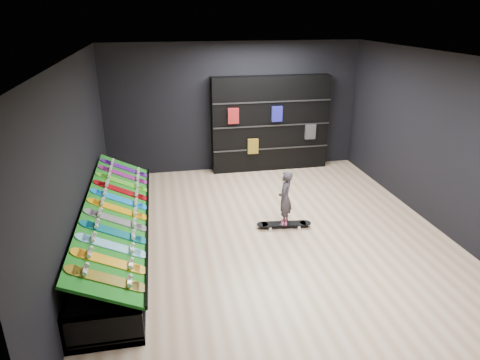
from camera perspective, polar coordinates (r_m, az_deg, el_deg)
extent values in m
cube|color=tan|center=(7.49, 4.09, -7.42)|extent=(6.00, 7.00, 0.01)
cube|color=white|center=(6.57, 4.81, 16.08)|extent=(6.00, 7.00, 0.01)
cube|color=black|center=(10.18, -0.80, 9.61)|extent=(6.00, 0.02, 3.00)
cube|color=black|center=(3.94, 18.13, -12.40)|extent=(6.00, 0.02, 3.00)
cube|color=black|center=(6.77, -20.93, 1.82)|extent=(0.02, 7.00, 3.00)
cube|color=black|center=(8.18, 25.20, 4.48)|extent=(0.02, 7.00, 3.00)
cube|color=#0E5E10|center=(6.99, -16.04, -3.96)|extent=(0.92, 4.50, 0.46)
cube|color=black|center=(10.28, 4.06, 7.50)|extent=(2.80, 0.33, 2.24)
imported|color=black|center=(7.60, 5.97, -3.76)|extent=(0.24, 0.27, 0.59)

